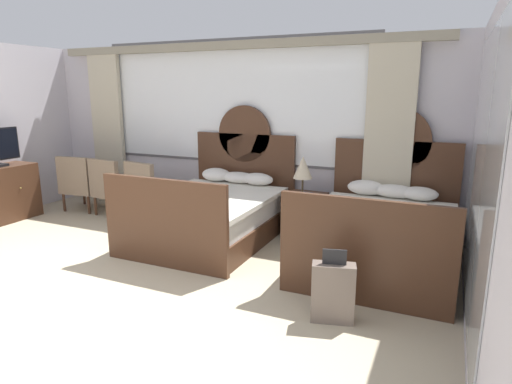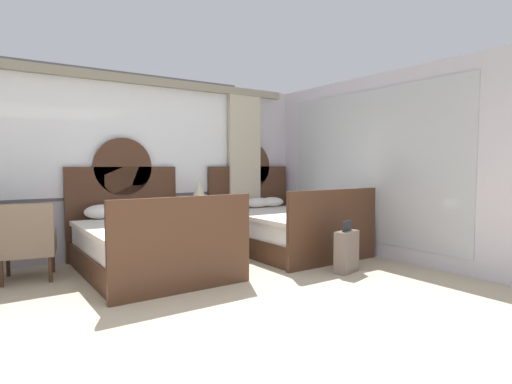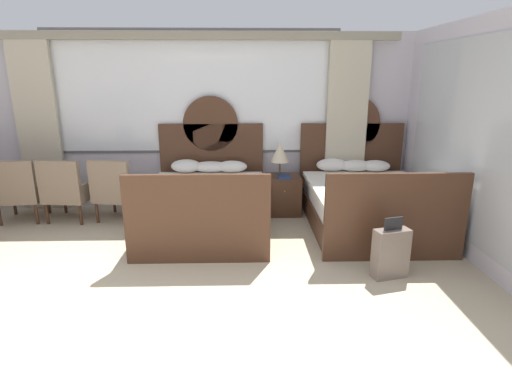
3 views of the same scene
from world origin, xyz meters
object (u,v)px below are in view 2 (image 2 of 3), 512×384
nightstand_between_beds (203,234)px  book_on_nightstand (206,215)px  bed_near_window (148,242)px  table_lamp_on_nightstand (199,192)px  bed_near_mirror (284,228)px  armchair_by_window_left (27,241)px  suitcase_on_floor (347,251)px

nightstand_between_beds → book_on_nightstand: size_ratio=2.25×
bed_near_window → table_lamp_on_nightstand: bearing=30.9°
bed_near_mirror → nightstand_between_beds: bed_near_mirror is taller
book_on_nightstand → armchair_by_window_left: bearing=-175.7°
bed_near_window → suitcase_on_floor: 2.55m
armchair_by_window_left → suitcase_on_floor: (3.38, -1.85, -0.20)m
bed_near_window → book_on_nightstand: 1.25m
table_lamp_on_nightstand → bed_near_mirror: bearing=-28.5°
bed_near_mirror → armchair_by_window_left: bearing=174.6°
nightstand_between_beds → suitcase_on_floor: bearing=-66.3°
book_on_nightstand → suitcase_on_floor: (0.94, -2.03, -0.33)m
table_lamp_on_nightstand → suitcase_on_floor: 2.46m
book_on_nightstand → suitcase_on_floor: 2.26m
table_lamp_on_nightstand → book_on_nightstand: 0.37m
book_on_nightstand → table_lamp_on_nightstand: bearing=116.4°
nightstand_between_beds → book_on_nightstand: bearing=-90.9°
nightstand_between_beds → table_lamp_on_nightstand: bearing=171.4°
bed_near_mirror → suitcase_on_floor: size_ratio=3.26×
book_on_nightstand → armchair_by_window_left: size_ratio=0.28×
suitcase_on_floor → bed_near_mirror: bearing=83.4°
bed_near_mirror → suitcase_on_floor: 1.52m
armchair_by_window_left → suitcase_on_floor: size_ratio=1.40×
table_lamp_on_nightstand → armchair_by_window_left: (-2.39, -0.30, -0.48)m
bed_near_window → bed_near_mirror: (2.22, -0.00, -0.00)m
table_lamp_on_nightstand → armchair_by_window_left: bearing=-173.0°
bed_near_mirror → table_lamp_on_nightstand: bed_near_mirror is taller
nightstand_between_beds → armchair_by_window_left: 2.47m
suitcase_on_floor → nightstand_between_beds: bearing=113.7°
bed_near_window → armchair_by_window_left: bearing=165.8°
bed_near_window → nightstand_between_beds: bed_near_window is taller
table_lamp_on_nightstand → armchair_by_window_left: table_lamp_on_nightstand is taller
book_on_nightstand → armchair_by_window_left: (-2.45, -0.18, -0.13)m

